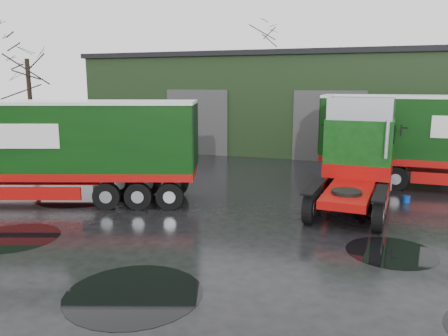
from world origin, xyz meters
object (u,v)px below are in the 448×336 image
at_px(wash_bucket, 406,199).
at_px(tree_left, 29,85).
at_px(tree_back_b, 447,91).
at_px(hero_tractor, 354,154).
at_px(tree_back_a, 261,79).
at_px(trailer_left, 32,152).
at_px(warehouse, 338,102).

height_order(wash_bucket, tree_left, tree_left).
xyz_separation_m(wash_bucket, tree_back_b, (4.25, 23.94, 3.62)).
relative_size(hero_tractor, wash_bucket, 22.98).
relative_size(tree_left, tree_back_a, 0.89).
bearing_deg(trailer_left, tree_back_b, -50.27).
bearing_deg(trailer_left, warehouse, -45.94).
distance_m(warehouse, tree_back_a, 12.90).
bearing_deg(tree_back_b, tree_back_a, 180.00).
bearing_deg(warehouse, tree_left, -157.17).
height_order(warehouse, tree_back_b, tree_back_b).
distance_m(warehouse, tree_back_b, 12.82).
bearing_deg(wash_bucket, warehouse, 105.05).
relative_size(warehouse, wash_bucket, 117.15).
height_order(trailer_left, tree_back_b, tree_back_b).
xyz_separation_m(trailer_left, wash_bucket, (13.25, 4.45, -1.78)).
bearing_deg(warehouse, trailer_left, -117.33).
distance_m(wash_bucket, tree_back_b, 24.58).
xyz_separation_m(tree_left, tree_back_a, (11.00, 18.00, 0.50)).
distance_m(tree_back_a, tree_back_b, 16.03).
height_order(trailer_left, tree_left, tree_left).
bearing_deg(tree_back_b, wash_bucket, -100.08).
distance_m(hero_tractor, tree_back_b, 26.30).
relative_size(hero_tractor, tree_back_a, 0.67).
bearing_deg(trailer_left, tree_back_a, -21.64).
bearing_deg(tree_back_b, warehouse, -128.66).
height_order(warehouse, tree_left, tree_left).
distance_m(warehouse, wash_bucket, 14.74).
bearing_deg(tree_left, tree_back_b, 33.69).
distance_m(warehouse, trailer_left, 20.73).
distance_m(trailer_left, tree_back_a, 28.57).
distance_m(wash_bucket, tree_back_a, 27.06).
bearing_deg(tree_back_b, hero_tractor, -103.60).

